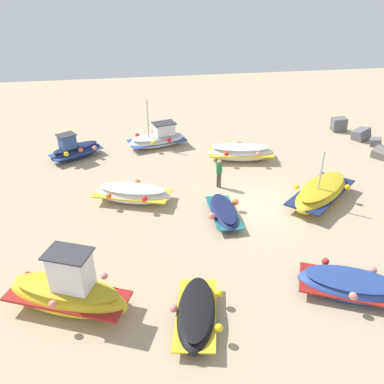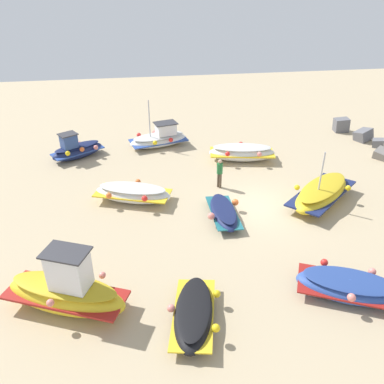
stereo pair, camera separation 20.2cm
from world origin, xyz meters
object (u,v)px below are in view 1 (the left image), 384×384
(fishing_boat_6, at_px, (158,138))
(fishing_boat_8, at_px, (321,192))
(fishing_boat_0, at_px, (224,212))
(fishing_boat_3, at_px, (196,313))
(fishing_boat_7, at_px, (68,292))
(fishing_boat_5, at_px, (75,150))
(fishing_boat_2, at_px, (133,193))
(fishing_boat_4, at_px, (241,152))
(fishing_boat_1, at_px, (350,285))
(person_walking, at_px, (219,171))

(fishing_boat_6, bearing_deg, fishing_boat_8, -64.17)
(fishing_boat_0, xyz_separation_m, fishing_boat_3, (6.07, -2.42, 0.04))
(fishing_boat_7, distance_m, fishing_boat_8, 13.17)
(fishing_boat_0, relative_size, fishing_boat_5, 0.92)
(fishing_boat_2, bearing_deg, fishing_boat_0, 171.12)
(fishing_boat_6, height_order, fishing_boat_8, fishing_boat_6)
(fishing_boat_3, height_order, fishing_boat_6, fishing_boat_6)
(fishing_boat_2, bearing_deg, fishing_boat_6, -85.58)
(fishing_boat_5, height_order, fishing_boat_6, fishing_boat_6)
(fishing_boat_3, relative_size, fishing_boat_4, 0.81)
(fishing_boat_1, xyz_separation_m, fishing_boat_2, (-8.08, -7.58, 0.02))
(fishing_boat_4, distance_m, fishing_boat_5, 10.49)
(fishing_boat_3, xyz_separation_m, fishing_boat_8, (-6.77, 7.72, 0.16))
(fishing_boat_3, bearing_deg, fishing_boat_2, -154.43)
(fishing_boat_7, relative_size, fishing_boat_8, 0.97)
(fishing_boat_1, xyz_separation_m, fishing_boat_7, (-0.94, -9.98, 0.36))
(fishing_boat_5, relative_size, fishing_boat_7, 0.74)
(fishing_boat_2, distance_m, fishing_boat_7, 7.54)
(fishing_boat_0, bearing_deg, fishing_boat_5, 43.03)
(fishing_boat_0, xyz_separation_m, fishing_boat_4, (-6.37, 2.64, 0.19))
(fishing_boat_1, relative_size, fishing_boat_5, 1.15)
(fishing_boat_2, height_order, fishing_boat_4, fishing_boat_4)
(fishing_boat_0, height_order, fishing_boat_2, fishing_boat_2)
(fishing_boat_3, xyz_separation_m, fishing_boat_4, (-12.45, 5.06, 0.15))
(fishing_boat_7, xyz_separation_m, person_walking, (-7.86, 7.13, 0.17))
(fishing_boat_5, xyz_separation_m, person_walking, (5.23, 8.14, 0.38))
(fishing_boat_8, bearing_deg, fishing_boat_2, 129.98)
(fishing_boat_8, bearing_deg, fishing_boat_3, -179.06)
(fishing_boat_4, height_order, fishing_boat_5, fishing_boat_5)
(fishing_boat_5, bearing_deg, fishing_boat_0, 100.87)
(fishing_boat_4, bearing_deg, person_walking, 66.91)
(fishing_boat_4, bearing_deg, fishing_boat_5, -0.28)
(fishing_boat_7, bearing_deg, fishing_boat_5, 117.77)
(fishing_boat_0, relative_size, fishing_boat_2, 0.75)
(fishing_boat_1, xyz_separation_m, fishing_boat_6, (-15.28, -5.60, 0.11))
(fishing_boat_1, distance_m, fishing_boat_7, 10.03)
(fishing_boat_1, height_order, person_walking, person_walking)
(fishing_boat_3, bearing_deg, fishing_boat_0, 171.44)
(fishing_boat_3, relative_size, person_walking, 2.11)
(fishing_boat_6, relative_size, fishing_boat_7, 0.92)
(fishing_boat_1, xyz_separation_m, fishing_boat_3, (0.32, -5.73, -0.06))
(fishing_boat_5, bearing_deg, fishing_boat_4, 137.56)
(fishing_boat_2, xyz_separation_m, fishing_boat_4, (-4.04, 6.91, 0.07))
(fishing_boat_5, height_order, fishing_boat_8, fishing_boat_8)
(fishing_boat_2, xyz_separation_m, fishing_boat_6, (-7.19, 1.98, 0.09))
(fishing_boat_4, relative_size, fishing_boat_5, 1.26)
(fishing_boat_6, xyz_separation_m, fishing_boat_8, (8.83, 7.59, -0.01))
(fishing_boat_4, distance_m, fishing_boat_6, 5.85)
(fishing_boat_3, height_order, fishing_boat_5, fishing_boat_5)
(fishing_boat_7, xyz_separation_m, fishing_boat_8, (-5.50, 11.97, -0.26))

